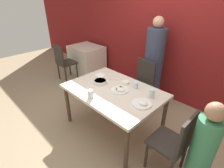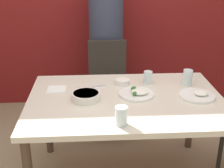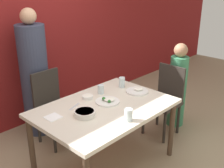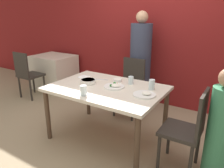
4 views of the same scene
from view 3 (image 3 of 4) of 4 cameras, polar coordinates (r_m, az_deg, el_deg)
name	(u,v)px [view 3 (image 3 of 4)]	position (r m, az deg, el deg)	size (l,w,h in m)	color
ground_plane	(106,164)	(3.32, -1.32, -15.89)	(10.00, 10.00, 0.00)	#998466
wall_back	(22,28)	(3.92, -17.84, 10.76)	(10.00, 0.06, 2.70)	maroon
dining_table	(105,112)	(2.97, -1.42, -5.81)	(1.42, 0.98, 0.73)	beige
chair_adult_spot	(52,105)	(3.56, -12.01, -4.19)	(0.40, 0.40, 0.92)	#2D2823
chair_child_spot	(165,98)	(3.74, 10.78, -2.80)	(0.40, 0.40, 0.92)	#2D2823
person_adult	(35,79)	(3.74, -15.41, 1.06)	(0.36, 0.36, 1.65)	#33384C
person_child	(177,88)	(3.95, 13.14, -0.79)	(0.24, 0.24, 1.18)	#387F56
bowl_curry	(85,113)	(2.74, -5.57, -5.91)	(0.21, 0.21, 0.05)	silver
plate_rice_adult	(137,91)	(3.28, 5.19, -1.38)	(0.26, 0.26, 0.05)	white
plate_rice_child	(108,101)	(3.01, -0.86, -3.43)	(0.26, 0.26, 0.06)	white
bowl_rice_small	(88,97)	(3.10, -4.99, -2.65)	(0.12, 0.12, 0.04)	white
glass_water_tall	(122,82)	(3.39, 2.02, 0.35)	(0.07, 0.07, 0.13)	silver
glass_water_short	(101,89)	(3.22, -2.28, -1.07)	(0.07, 0.07, 0.10)	silver
glass_water_center	(129,115)	(2.63, 3.37, -6.26)	(0.08, 0.08, 0.12)	silver
napkin_folded	(53,117)	(2.77, -11.90, -6.61)	(0.14, 0.14, 0.01)	white
fork_steel	(75,106)	(2.94, -7.60, -4.54)	(0.18, 0.08, 0.01)	silver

